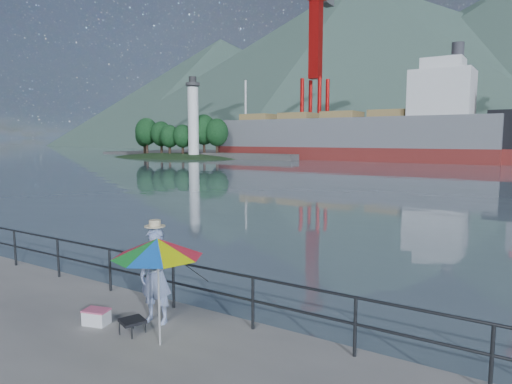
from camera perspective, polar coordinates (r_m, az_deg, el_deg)
guardrail at (r=10.63m, az=-14.29°, el=-10.16°), size 22.00×0.06×1.03m
lighthouse_islet at (r=91.80m, az=-10.22°, el=4.57°), size 48.00×26.40×19.20m
fisherman at (r=9.16m, az=-12.37°, el=-10.13°), size 0.77×0.60×1.88m
beach_umbrella at (r=7.96m, az=-12.20°, el=-6.82°), size 1.70×1.70×1.89m
folding_stool at (r=9.00m, az=-15.18°, el=-15.88°), size 0.54×0.54×0.27m
cooler_bag at (r=9.62m, az=-19.31°, el=-14.60°), size 0.53×0.42×0.27m
fishing_rod at (r=10.22m, az=-8.83°, el=-13.79°), size 0.19×1.80×1.27m
bulk_carrier at (r=81.71m, az=12.26°, el=6.99°), size 49.93×8.64×14.50m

